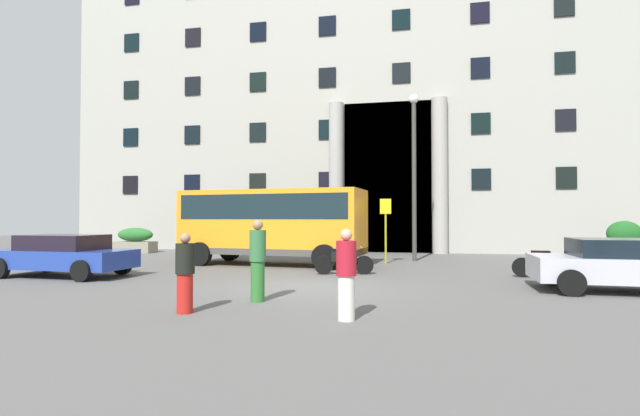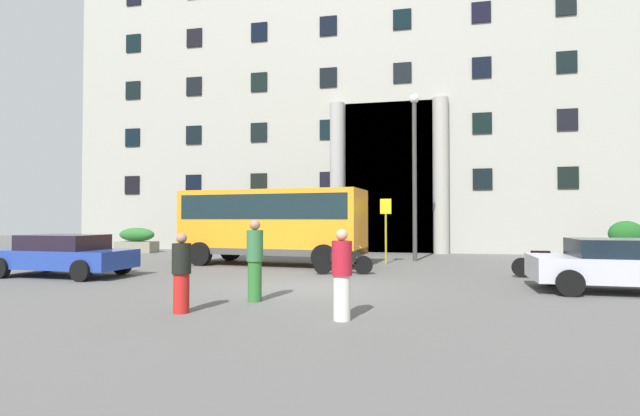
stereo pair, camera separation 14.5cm
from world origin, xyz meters
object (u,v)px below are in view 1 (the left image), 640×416
object	(u,v)px
motorcycle_far_end	(343,260)
pedestrian_man_red_shirt	(185,273)
pedestrian_child_trailing	(258,260)
hedge_planter_far_west	(624,242)
white_taxi_kerbside	(623,264)
parked_estate_mid	(63,255)
pedestrian_woman_dark_dress	(346,274)
hedge_planter_far_east	(135,241)
hedge_planter_west	(268,241)
bus_stop_sign	(386,223)
motorcycle_near_kerb	(546,263)
hedge_planter_entrance_right	(196,241)
lamppost_plaza_centre	(414,163)
hedge_planter_entrance_left	(343,242)
orange_minibus	(273,221)

from	to	relation	value
motorcycle_far_end	pedestrian_man_red_shirt	size ratio (longest dim) A/B	1.24
pedestrian_man_red_shirt	pedestrian_child_trailing	xyz separation A→B (m)	(0.94, 1.46, 0.14)
hedge_planter_far_west	white_taxi_kerbside	size ratio (longest dim) A/B	0.41
parked_estate_mid	pedestrian_woman_dark_dress	xyz separation A→B (m)	(9.52, -4.35, 0.13)
pedestrian_man_red_shirt	pedestrian_child_trailing	distance (m)	1.74
parked_estate_mid	white_taxi_kerbside	size ratio (longest dim) A/B	1.04
hedge_planter_far_east	motorcycle_far_end	world-z (taller)	hedge_planter_far_east
hedge_planter_west	parked_estate_mid	xyz separation A→B (m)	(-3.41, -9.97, 0.01)
bus_stop_sign	pedestrian_child_trailing	bearing A→B (deg)	-103.48
motorcycle_near_kerb	hedge_planter_far_east	bearing A→B (deg)	162.13
hedge_planter_entrance_right	lamppost_plaza_centre	world-z (taller)	lamppost_plaza_centre
hedge_planter_far_east	hedge_planter_far_west	distance (m)	23.28
hedge_planter_entrance_right	lamppost_plaza_centre	size ratio (longest dim) A/B	0.22
bus_stop_sign	parked_estate_mid	bearing A→B (deg)	-146.91
motorcycle_far_end	pedestrian_woman_dark_dress	world-z (taller)	pedestrian_woman_dark_dress
hedge_planter_far_east	hedge_planter_entrance_right	size ratio (longest dim) A/B	1.34
hedge_planter_entrance_right	hedge_planter_far_west	bearing A→B (deg)	-0.23
hedge_planter_entrance_right	white_taxi_kerbside	size ratio (longest dim) A/B	0.38
lamppost_plaza_centre	hedge_planter_far_east	bearing A→B (deg)	172.19
hedge_planter_far_east	white_taxi_kerbside	xyz separation A→B (m)	(19.52, -9.47, 0.05)
parked_estate_mid	motorcycle_far_end	distance (m)	8.72
pedestrian_man_red_shirt	hedge_planter_entrance_right	bearing A→B (deg)	176.27
motorcycle_far_end	pedestrian_woman_dark_dress	size ratio (longest dim) A/B	1.17
pedestrian_child_trailing	lamppost_plaza_centre	distance (m)	11.47
bus_stop_sign	motorcycle_far_end	world-z (taller)	bus_stop_sign
hedge_planter_entrance_left	lamppost_plaza_centre	size ratio (longest dim) A/B	0.20
hedge_planter_entrance_left	hedge_planter_west	world-z (taller)	hedge_planter_entrance_left
bus_stop_sign	parked_estate_mid	distance (m)	11.43
hedge_planter_entrance_right	white_taxi_kerbside	bearing A→B (deg)	-30.53
pedestrian_woman_dark_dress	pedestrian_man_red_shirt	bearing A→B (deg)	-109.09
white_taxi_kerbside	pedestrian_woman_dark_dress	size ratio (longest dim) A/B	2.58
hedge_planter_west	pedestrian_child_trailing	xyz separation A→B (m)	(3.95, -12.86, 0.24)
motorcycle_far_end	white_taxi_kerbside	bearing A→B (deg)	-28.94
pedestrian_man_red_shirt	pedestrian_woman_dark_dress	world-z (taller)	pedestrian_woman_dark_dress
hedge_planter_entrance_right	parked_estate_mid	xyz separation A→B (m)	(0.35, -9.57, 0.02)
motorcycle_near_kerb	pedestrian_woman_dark_dress	bearing A→B (deg)	-123.08
white_taxi_kerbside	pedestrian_man_red_shirt	size ratio (longest dim) A/B	2.74
hedge_planter_far_east	hedge_planter_far_west	xyz separation A→B (m)	(23.28, -0.10, 0.19)
hedge_planter_far_west	lamppost_plaza_centre	distance (m)	9.58
orange_minibus	hedge_planter_entrance_left	size ratio (longest dim) A/B	5.06
pedestrian_man_red_shirt	parked_estate_mid	bearing A→B (deg)	-153.76
hedge_planter_far_west	pedestrian_woman_dark_dress	world-z (taller)	hedge_planter_far_west
orange_minibus	hedge_planter_entrance_left	world-z (taller)	orange_minibus
hedge_planter_entrance_left	pedestrian_man_red_shirt	xyz separation A→B (m)	(-0.89, -13.89, 0.09)
hedge_planter_entrance_left	motorcycle_near_kerb	xyz separation A→B (m)	(7.28, -6.85, -0.21)
hedge_planter_far_west	motorcycle_far_end	xyz separation A→B (m)	(-11.02, -7.17, -0.37)
pedestrian_man_red_shirt	lamppost_plaza_centre	bearing A→B (deg)	130.77
pedestrian_child_trailing	lamppost_plaza_centre	size ratio (longest dim) A/B	0.25
hedge_planter_entrance_right	white_taxi_kerbside	distance (m)	18.60
motorcycle_far_end	bus_stop_sign	bearing A→B (deg)	61.70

